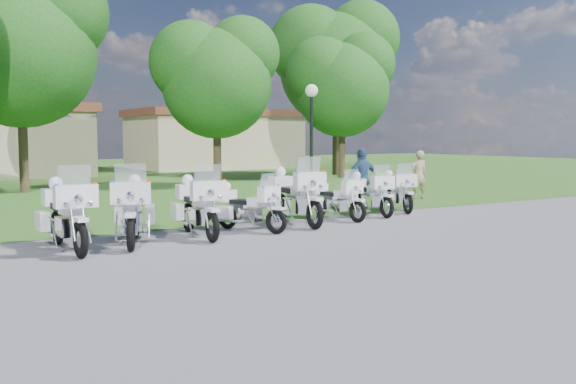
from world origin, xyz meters
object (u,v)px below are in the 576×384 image
motorcycle_2 (197,206)px  bystander_b (360,175)px  motorcycle_5 (335,198)px  lamp_post (312,113)px  motorcycle_3 (247,206)px  motorcycle_0 (66,214)px  motorcycle_7 (397,190)px  motorcycle_6 (369,193)px  bystander_c (363,179)px  bystander_a (419,175)px  motorcycle_1 (133,209)px  motorcycle_4 (294,195)px

motorcycle_2 → bystander_b: bystander_b is taller
motorcycle_5 → lamp_post: size_ratio=0.51×
motorcycle_3 → motorcycle_5: bearing=169.0°
motorcycle_0 → lamp_post: 11.15m
motorcycle_7 → motorcycle_5: bearing=33.5°
motorcycle_6 → bystander_c: bearing=-115.0°
motorcycle_5 → lamp_post: 5.43m
bystander_b → bystander_a: bearing=92.5°
motorcycle_6 → motorcycle_1: bearing=16.1°
motorcycle_6 → motorcycle_4: bearing=17.1°
bystander_c → motorcycle_1: bearing=21.5°
motorcycle_4 → lamp_post: bearing=-123.0°
motorcycle_1 → motorcycle_3: (2.89, 0.26, -0.14)m
motorcycle_4 → motorcycle_5: 1.46m
motorcycle_7 → motorcycle_3: bearing=32.6°
motorcycle_2 → motorcycle_5: size_ratio=1.19×
motorcycle_2 → motorcycle_6: motorcycle_2 is taller
motorcycle_6 → bystander_c: size_ratio=1.17×
motorcycle_4 → motorcycle_7: size_ratio=1.26×
motorcycle_1 → lamp_post: 9.92m
bystander_b → bystander_c: bearing=-1.2°
motorcycle_0 → motorcycle_7: bearing=-171.1°
lamp_post → bystander_a: (3.77, -1.36, -2.20)m
motorcycle_3 → motorcycle_7: (5.90, 1.26, 0.03)m
motorcycle_3 → bystander_c: bearing=-179.7°
lamp_post → bystander_c: 3.44m
motorcycle_1 → motorcycle_0: bearing=25.4°
motorcycle_4 → motorcycle_6: motorcycle_4 is taller
motorcycle_1 → bystander_c: 8.60m
motorcycle_0 → bystander_c: bystander_c is taller
motorcycle_0 → motorcycle_6: (8.85, 1.29, -0.11)m
motorcycle_7 → bystander_c: bystander_c is taller
motorcycle_7 → bystander_b: 3.72m
motorcycle_0 → motorcycle_5: motorcycle_0 is taller
motorcycle_4 → motorcycle_1: bearing=14.3°
motorcycle_7 → motorcycle_6: bearing=34.1°
lamp_post → motorcycle_3: bearing=-136.8°
motorcycle_5 → bystander_a: 6.64m
motorcycle_4 → bystander_a: (7.38, 3.14, 0.13)m
bystander_b → motorcycle_1: bearing=-27.7°
bystander_a → bystander_c: bearing=32.2°
motorcycle_7 → lamp_post: bearing=-59.2°
motorcycle_2 → lamp_post: (6.57, 5.02, 2.37)m
lamp_post → bystander_b: 2.98m
motorcycle_7 → bystander_a: size_ratio=1.20×
motorcycle_0 → bystander_c: bearing=-165.2°
motorcycle_7 → bystander_a: (3.11, 2.29, 0.26)m
motorcycle_6 → bystander_a: 5.18m
motorcycle_0 → lamp_post: size_ratio=0.64×
lamp_post → bystander_b: size_ratio=2.31×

